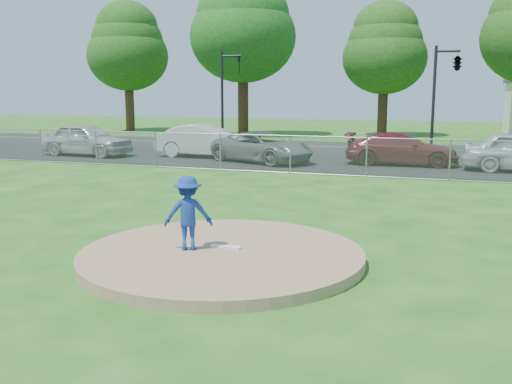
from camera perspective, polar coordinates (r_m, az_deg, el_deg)
ground at (r=20.36m, az=7.34°, el=0.86°), size 120.00×120.00×0.00m
pitchers_mound at (r=10.94m, az=-3.43°, el=-6.34°), size 5.40×5.40×0.20m
pitching_rubber at (r=11.09m, az=-3.04°, el=-5.48°), size 0.60×0.15×0.04m
chain_link_fence at (r=22.21m, az=8.44°, el=3.53°), size 40.00×0.06×1.50m
parking_lot at (r=26.70m, az=10.18°, el=2.91°), size 50.00×8.00×0.01m
street at (r=34.10m, az=12.15°, el=4.32°), size 60.00×7.00×0.01m
tree_far_left at (r=50.17m, az=-12.73°, el=14.06°), size 6.72×6.72×10.74m
tree_left at (r=43.69m, az=-1.33°, el=16.51°), size 7.84×7.84×12.53m
tree_center at (r=44.13m, az=12.76°, el=13.91°), size 6.16×6.16×9.84m
traffic_signal_left at (r=34.19m, az=-3.04°, el=10.17°), size 1.28×0.20×5.60m
traffic_signal_center at (r=31.75m, az=19.28°, el=11.93°), size 1.42×2.48×5.60m
pitcher at (r=10.88m, az=-6.81°, el=-2.10°), size 1.05×0.85×1.42m
traffic_cone at (r=27.45m, az=-2.15°, el=3.95°), size 0.34×0.34×0.66m
parked_car_silver at (r=30.47m, az=-16.60°, el=5.07°), size 4.98×2.27×1.66m
parked_car_white at (r=28.53m, az=-5.07°, el=5.11°), size 4.97×1.90×1.62m
parked_car_gray at (r=26.35m, az=0.64°, el=4.50°), size 5.47×4.02×1.38m
parked_car_darkred at (r=26.17m, az=14.34°, el=4.21°), size 5.00×2.22×1.43m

